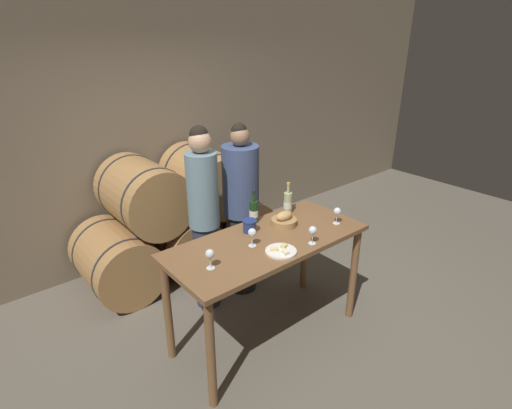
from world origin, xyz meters
name	(u,v)px	position (x,y,z in m)	size (l,w,h in m)	color
ground_plane	(266,334)	(0.00, 0.00, 0.00)	(10.00, 10.00, 0.00)	#665E51
stone_wall_back	(146,119)	(0.00, 2.04, 1.60)	(10.00, 0.12, 3.20)	#7F705B
barrel_stack	(178,219)	(0.00, 1.48, 0.60)	(2.15, 0.88, 1.33)	#A87A47
tasting_table	(268,254)	(0.00, 0.00, 0.83)	(1.66, 0.73, 0.96)	brown
person_left	(204,218)	(-0.14, 0.71, 0.93)	(0.28, 0.28, 1.77)	#2D334C
person_right	(241,211)	(0.28, 0.71, 0.88)	(0.35, 0.35, 1.73)	#232326
wine_bottle_red	(254,211)	(0.11, 0.31, 1.06)	(0.08, 0.08, 0.29)	#193819
wine_bottle_white	(288,203)	(0.47, 0.26, 1.06)	(0.08, 0.08, 0.29)	#ADBC7F
blue_crock	(250,225)	(-0.03, 0.19, 1.02)	(0.12, 0.12, 0.10)	navy
bread_basket	(284,220)	(0.27, 0.10, 1.01)	(0.22, 0.22, 0.13)	#A87F4C
cheese_plate	(281,251)	(-0.06, -0.22, 0.97)	(0.24, 0.24, 0.04)	white
wine_glass_far_left	(210,255)	(-0.59, -0.07, 1.07)	(0.07, 0.07, 0.15)	white
wine_glass_left	(252,233)	(-0.17, -0.01, 1.07)	(0.07, 0.07, 0.15)	white
wine_glass_center	(313,231)	(0.22, -0.28, 1.07)	(0.07, 0.07, 0.15)	white
wine_glass_right	(337,212)	(0.64, -0.17, 1.07)	(0.07, 0.07, 0.15)	white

